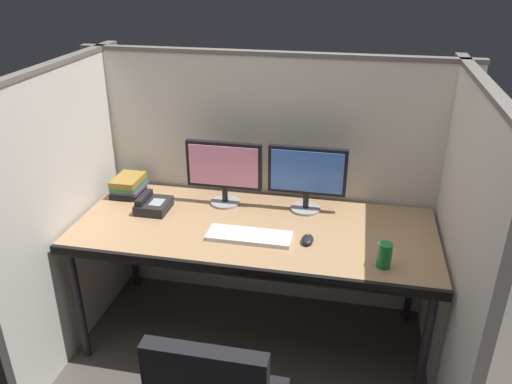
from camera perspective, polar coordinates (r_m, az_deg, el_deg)
The scene contains 12 objects.
ground_plane at distance 2.90m, azimuth -1.47°, elevation -19.73°, with size 8.00×8.00×0.00m, color #423D38.
cubicle_partition_rear at distance 3.05m, azimuth 1.48°, elevation 0.92°, with size 2.21×0.06×1.57m.
cubicle_partition_left at distance 2.92m, azimuth -20.13°, elevation -1.88°, with size 0.06×1.41×1.57m.
cubicle_partition_right at distance 2.58m, azimuth 21.63°, elevation -5.94°, with size 0.06×1.41×1.57m.
desk at distance 2.69m, azimuth -0.27°, elevation -4.97°, with size 1.90×0.80×0.74m.
monitor_left at distance 2.84m, azimuth -3.62°, elevation 2.61°, with size 0.43×0.17×0.37m.
monitor_right at distance 2.77m, azimuth 5.78°, elevation 1.96°, with size 0.43×0.17×0.37m.
keyboard_main at distance 2.57m, azimuth -0.86°, elevation -5.00°, with size 0.43×0.15×0.02m, color silver.
computer_mouse at distance 2.54m, azimuth 5.85°, elevation -5.36°, with size 0.06×0.10×0.04m.
book_stack at distance 3.11m, azimuth -14.18°, elevation 0.74°, with size 0.17×0.22×0.11m.
desk_phone at distance 2.89m, azimuth -11.58°, elevation -1.43°, with size 0.17×0.19×0.09m.
soda_can at distance 2.40m, azimuth 14.31°, elevation -6.95°, with size 0.07×0.07×0.12m, color #197233.
Camera 1 is at (0.48, -1.98, 2.06)m, focal length 35.42 mm.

